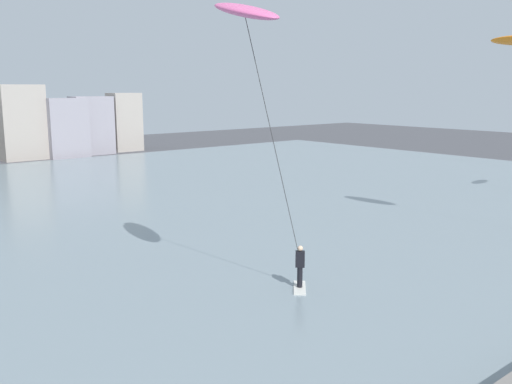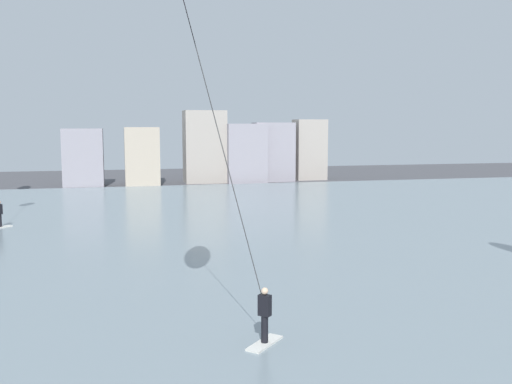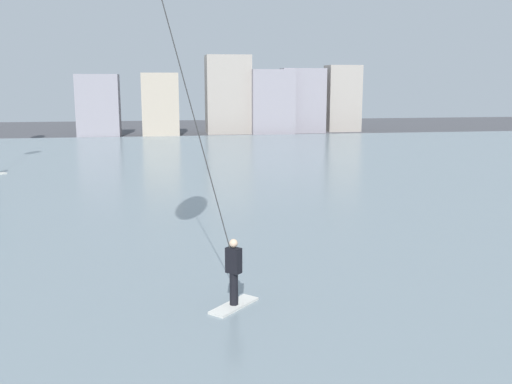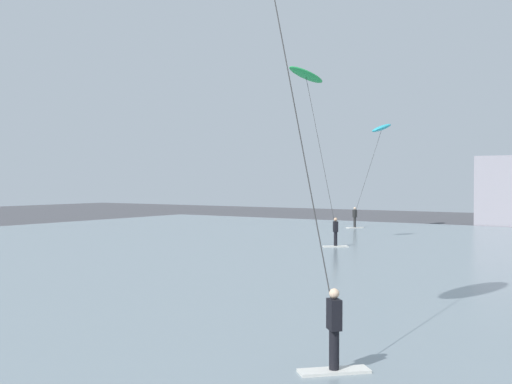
% 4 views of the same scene
% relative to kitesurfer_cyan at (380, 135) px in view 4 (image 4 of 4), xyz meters
% --- Properties ---
extents(kitesurfer_cyan, '(3.08, 3.70, 8.56)m').
position_rel_kitesurfer_cyan_xyz_m(kitesurfer_cyan, '(0.00, 0.00, 0.00)').
color(kitesurfer_cyan, silver).
rests_on(kitesurfer_cyan, water_bay).
extents(kitesurfer_green, '(3.15, 2.83, 10.32)m').
position_rel_kitesurfer_cyan_xyz_m(kitesurfer_green, '(2.27, -15.27, 1.30)').
color(kitesurfer_green, silver).
rests_on(kitesurfer_green, water_bay).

